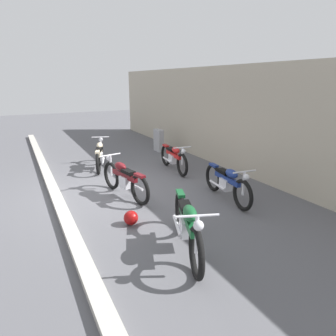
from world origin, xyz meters
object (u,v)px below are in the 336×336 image
Objects in this scene: motorcycle_green at (187,225)px; motorcycle_maroon at (124,179)px; stone_marker at (159,140)px; motorcycle_blue at (227,183)px; helmet at (131,218)px; motorcycle_red at (174,157)px; motorcycle_cream at (100,155)px.

motorcycle_maroon is at bearing -157.83° from motorcycle_green.
motorcycle_blue reaches higher than stone_marker.
motorcycle_red is (-2.79, 2.43, 0.28)m from helmet.
helmet is 2.43m from motorcycle_blue.
stone_marker is 2.94m from motorcycle_cream.
stone_marker is 4.79m from motorcycle_maroon.
motorcycle_maroon is 2.75m from motorcycle_green.
motorcycle_cream is at bearing -147.84° from motorcycle_blue.
motorcycle_blue is 0.96× the size of motorcycle_green.
motorcycle_red is at bearing 138.95° from helmet.
motorcycle_red is (-2.62, 0.02, -0.00)m from motorcycle_blue.
motorcycle_green is at bearing 170.68° from motorcycle_maroon.
motorcycle_green reaches higher than motorcycle_blue.
motorcycle_blue is (5.21, -0.75, -0.00)m from stone_marker.
stone_marker is 2.69m from motorcycle_red.
motorcycle_blue is at bearing -134.15° from motorcycle_maroon.
motorcycle_green is at bearing 20.68° from helmet.
motorcycle_blue is at bearing -8.18° from stone_marker.
stone_marker is 3.05× the size of helmet.
motorcycle_maroon reaches higher than stone_marker.
motorcycle_cream reaches higher than stone_marker.
helmet is at bearing -36.10° from motorcycle_red.
motorcycle_green is 4.51m from motorcycle_red.
motorcycle_red reaches higher than stone_marker.
motorcycle_green is at bearing -20.55° from motorcycle_red.
helmet is 1.54m from motorcycle_maroon.
motorcycle_maroon is at bearing -52.09° from motorcycle_red.
motorcycle_cream is 0.98× the size of motorcycle_blue.
motorcycle_blue is 2.62m from motorcycle_red.
motorcycle_cream is at bearing -13.84° from motorcycle_maroon.
motorcycle_maroon is 2.40m from motorcycle_blue.
motorcycle_green is (1.28, 0.48, 0.32)m from helmet.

